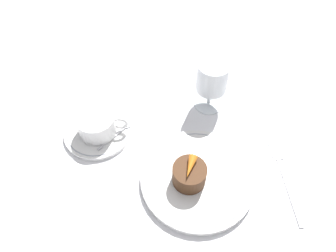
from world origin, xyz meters
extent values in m
plane|color=white|center=(0.00, 0.00, 0.00)|extent=(3.00, 3.00, 0.00)
cylinder|color=white|center=(0.03, -0.02, 0.01)|extent=(0.23, 0.23, 0.01)
torus|color=#999EA8|center=(0.03, -0.02, 0.01)|extent=(0.22, 0.22, 0.00)
cylinder|color=white|center=(-0.19, 0.10, 0.01)|extent=(0.15, 0.15, 0.01)
torus|color=#999EA8|center=(-0.19, 0.10, 0.01)|extent=(0.14, 0.14, 0.00)
cylinder|color=white|center=(-0.18, 0.10, 0.04)|extent=(0.08, 0.08, 0.05)
cylinder|color=#9E7A4C|center=(-0.18, 0.10, 0.04)|extent=(0.07, 0.07, 0.04)
torus|color=white|center=(-0.13, 0.10, 0.04)|extent=(0.03, 0.01, 0.04)
cube|color=silver|center=(-0.15, 0.07, 0.01)|extent=(0.06, 0.06, 0.00)
ellipsoid|color=silver|center=(-0.12, 0.11, 0.01)|extent=(0.03, 0.03, 0.00)
cylinder|color=silver|center=(0.07, 0.19, 0.00)|extent=(0.07, 0.07, 0.01)
cylinder|color=silver|center=(0.07, 0.19, 0.03)|extent=(0.01, 0.01, 0.05)
cylinder|color=silver|center=(0.07, 0.19, 0.09)|extent=(0.07, 0.07, 0.07)
cylinder|color=#5B0F1E|center=(0.07, 0.19, 0.08)|extent=(0.06, 0.06, 0.04)
cube|color=silver|center=(0.21, -0.05, 0.00)|extent=(0.02, 0.15, 0.01)
cube|color=silver|center=(0.21, 0.05, 0.00)|extent=(0.03, 0.05, 0.01)
cylinder|color=#4C2D19|center=(0.01, -0.03, 0.04)|extent=(0.07, 0.07, 0.04)
cone|color=orange|center=(0.01, -0.03, 0.07)|extent=(0.03, 0.05, 0.02)
camera|label=1|loc=(-0.03, -0.33, 0.60)|focal=35.00mm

